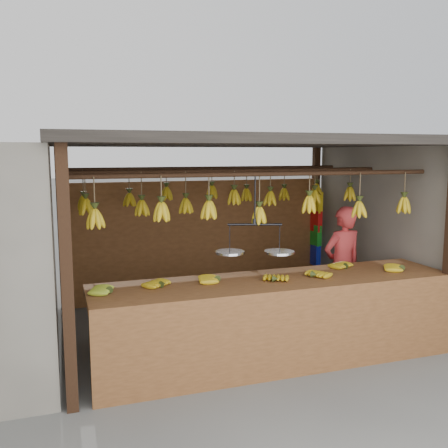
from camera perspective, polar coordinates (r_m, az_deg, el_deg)
name	(u,v)px	position (r m, az deg, el deg)	size (l,w,h in m)	color
ground	(232,328)	(6.51, 0.87, -11.76)	(80.00, 80.00, 0.00)	#5B5B57
stall	(223,172)	(6.44, -0.08, 5.96)	(4.30, 3.30, 2.40)	black
counter	(281,299)	(5.23, 6.48, -8.57)	(3.87, 0.88, 0.96)	brown
hanging_bananas	(232,201)	(6.14, 0.93, 2.61)	(3.63, 2.25, 0.39)	#BA9513
balance_scale	(255,249)	(5.25, 3.52, -2.85)	(0.80, 0.47, 0.83)	black
vendor	(342,266)	(6.60, 13.36, -4.70)	(0.56, 0.37, 1.55)	#BF3333
bag_bundles	(316,228)	(8.25, 10.46, -0.50)	(0.08, 0.26, 1.21)	yellow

